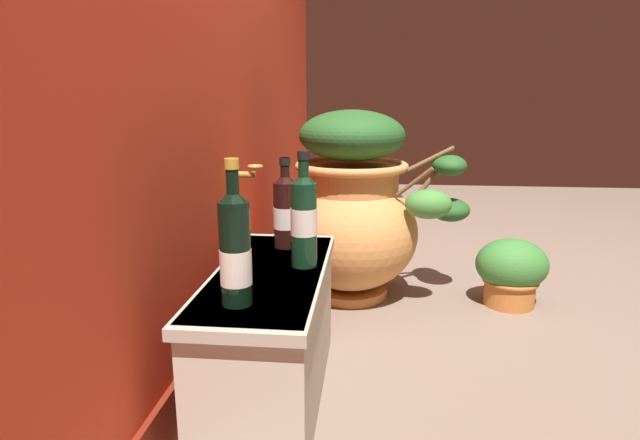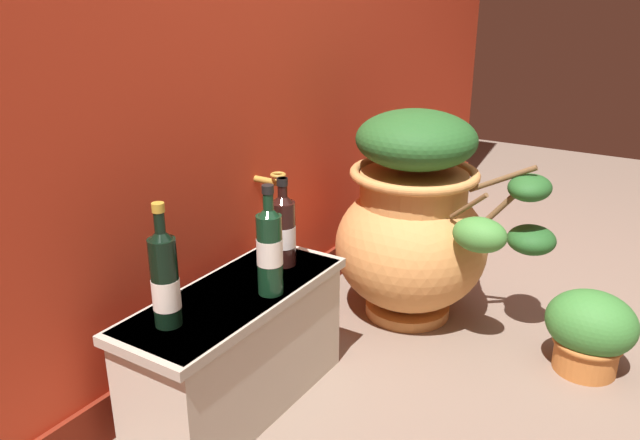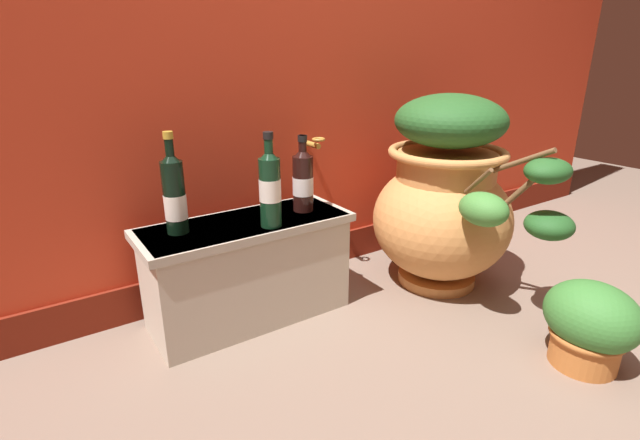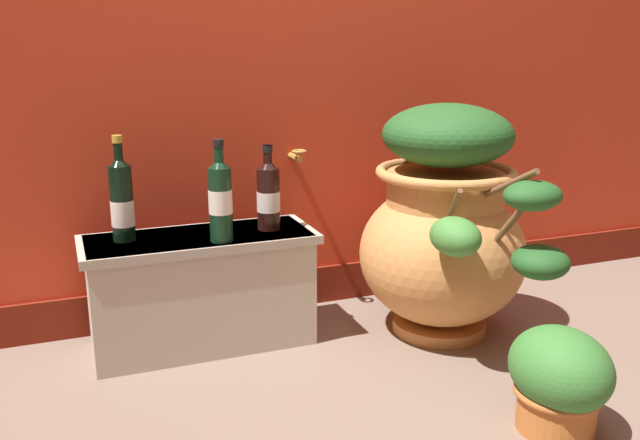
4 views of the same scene
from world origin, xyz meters
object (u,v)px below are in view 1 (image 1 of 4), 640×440
(potted_shrub, at_px, (511,271))
(wine_bottle_right, at_px, (286,209))
(terracotta_urn, at_px, (354,211))
(wine_bottle_left, at_px, (304,216))
(wine_bottle_middle, at_px, (235,247))

(potted_shrub, bearing_deg, wine_bottle_right, 121.61)
(terracotta_urn, relative_size, wine_bottle_right, 2.82)
(terracotta_urn, height_order, wine_bottle_left, terracotta_urn)
(terracotta_urn, xyz_separation_m, wine_bottle_right, (-0.59, 0.21, 0.13))
(terracotta_urn, bearing_deg, potted_shrub, -93.53)
(wine_bottle_right, bearing_deg, terracotta_urn, -19.15)
(terracotta_urn, relative_size, wine_bottle_middle, 2.39)
(wine_bottle_right, bearing_deg, wine_bottle_left, -155.64)
(terracotta_urn, height_order, potted_shrub, terracotta_urn)
(wine_bottle_left, xyz_separation_m, wine_bottle_right, (0.19, 0.09, -0.02))
(wine_bottle_middle, distance_m, wine_bottle_right, 0.49)
(wine_bottle_left, distance_m, wine_bottle_right, 0.21)
(wine_bottle_middle, height_order, wine_bottle_right, wine_bottle_middle)
(wine_bottle_middle, relative_size, wine_bottle_right, 1.18)
(wine_bottle_right, distance_m, potted_shrub, 1.11)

